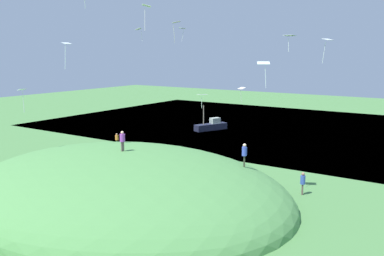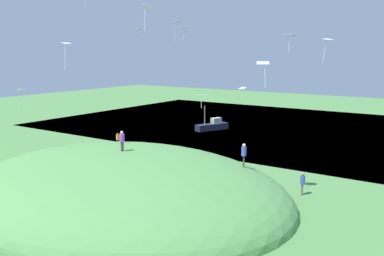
{
  "view_description": "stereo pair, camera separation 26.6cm",
  "coord_description": "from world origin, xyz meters",
  "px_view_note": "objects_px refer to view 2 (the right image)",
  "views": [
    {
      "loc": [
        32.84,
        19.82,
        11.14
      ],
      "look_at": [
        1.53,
        -1.24,
        4.43
      ],
      "focal_mm": 39.77,
      "sensor_mm": 36.0,
      "label": 1
    },
    {
      "loc": [
        32.69,
        20.04,
        11.14
      ],
      "look_at": [
        1.53,
        -1.24,
        4.43
      ],
      "focal_mm": 39.77,
      "sensor_mm": 36.0,
      "label": 2
    }
  ],
  "objects_px": {
    "kite_5": "(22,92)",
    "kite_12": "(183,29)",
    "kite_0": "(146,7)",
    "kite_13": "(242,89)",
    "kite_14": "(177,23)",
    "kite_2": "(328,41)",
    "kite_10": "(139,30)",
    "kite_6": "(202,95)",
    "person_on_hilltop": "(122,139)",
    "kite_9": "(67,46)",
    "kite_4": "(290,36)",
    "person_walking_path": "(118,138)",
    "person_with_child": "(244,152)",
    "kite_8": "(263,64)",
    "person_watching_kites": "(303,181)",
    "boat_on_lake": "(212,126)"
  },
  "relations": [
    {
      "from": "kite_5",
      "to": "kite_12",
      "type": "height_order",
      "value": "kite_12"
    },
    {
      "from": "kite_0",
      "to": "kite_13",
      "type": "bearing_deg",
      "value": 178.49
    },
    {
      "from": "kite_12",
      "to": "kite_14",
      "type": "relative_size",
      "value": 0.79
    },
    {
      "from": "kite_2",
      "to": "kite_14",
      "type": "height_order",
      "value": "kite_14"
    },
    {
      "from": "kite_2",
      "to": "kite_13",
      "type": "bearing_deg",
      "value": -110.02
    },
    {
      "from": "kite_10",
      "to": "kite_13",
      "type": "height_order",
      "value": "kite_10"
    },
    {
      "from": "kite_6",
      "to": "kite_13",
      "type": "distance_m",
      "value": 16.23
    },
    {
      "from": "kite_0",
      "to": "kite_13",
      "type": "xyz_separation_m",
      "value": [
        -16.49,
        0.44,
        -7.91
      ]
    },
    {
      "from": "person_on_hilltop",
      "to": "kite_9",
      "type": "height_order",
      "value": "kite_9"
    },
    {
      "from": "kite_2",
      "to": "kite_12",
      "type": "height_order",
      "value": "kite_12"
    },
    {
      "from": "kite_4",
      "to": "kite_14",
      "type": "bearing_deg",
      "value": -79.61
    },
    {
      "from": "person_on_hilltop",
      "to": "kite_5",
      "type": "bearing_deg",
      "value": 123.19
    },
    {
      "from": "kite_4",
      "to": "kite_14",
      "type": "xyz_separation_m",
      "value": [
        2.1,
        -11.44,
        1.5
      ]
    },
    {
      "from": "kite_10",
      "to": "kite_14",
      "type": "xyz_separation_m",
      "value": [
        -0.23,
        4.9,
        0.54
      ]
    },
    {
      "from": "kite_6",
      "to": "kite_0",
      "type": "bearing_deg",
      "value": -79.47
    },
    {
      "from": "kite_12",
      "to": "kite_13",
      "type": "height_order",
      "value": "kite_12"
    },
    {
      "from": "person_walking_path",
      "to": "kite_9",
      "type": "relative_size",
      "value": 0.75
    },
    {
      "from": "kite_9",
      "to": "person_on_hilltop",
      "type": "bearing_deg",
      "value": 98.5
    },
    {
      "from": "kite_6",
      "to": "kite_14",
      "type": "relative_size",
      "value": 0.52
    },
    {
      "from": "kite_6",
      "to": "kite_4",
      "type": "bearing_deg",
      "value": 159.81
    },
    {
      "from": "kite_14",
      "to": "kite_0",
      "type": "bearing_deg",
      "value": 19.94
    },
    {
      "from": "person_with_child",
      "to": "kite_8",
      "type": "distance_m",
      "value": 6.77
    },
    {
      "from": "person_on_hilltop",
      "to": "kite_8",
      "type": "distance_m",
      "value": 12.08
    },
    {
      "from": "kite_12",
      "to": "person_with_child",
      "type": "bearing_deg",
      "value": 46.6
    },
    {
      "from": "kite_9",
      "to": "kite_12",
      "type": "xyz_separation_m",
      "value": [
        -22.2,
        -4.44,
        2.48
      ]
    },
    {
      "from": "person_watching_kites",
      "to": "kite_2",
      "type": "xyz_separation_m",
      "value": [
        -8.71,
        -1.25,
        11.06
      ]
    },
    {
      "from": "person_on_hilltop",
      "to": "kite_14",
      "type": "bearing_deg",
      "value": 37.65
    },
    {
      "from": "person_on_hilltop",
      "to": "kite_6",
      "type": "relative_size",
      "value": 1.4
    },
    {
      "from": "kite_9",
      "to": "kite_14",
      "type": "bearing_deg",
      "value": 175.83
    },
    {
      "from": "person_with_child",
      "to": "kite_0",
      "type": "distance_m",
      "value": 14.37
    },
    {
      "from": "person_watching_kites",
      "to": "kite_12",
      "type": "height_order",
      "value": "kite_12"
    },
    {
      "from": "boat_on_lake",
      "to": "person_on_hilltop",
      "type": "relative_size",
      "value": 3.28
    },
    {
      "from": "person_with_child",
      "to": "kite_2",
      "type": "relative_size",
      "value": 0.8
    },
    {
      "from": "person_watching_kites",
      "to": "kite_12",
      "type": "bearing_deg",
      "value": 45.56
    },
    {
      "from": "person_walking_path",
      "to": "kite_5",
      "type": "height_order",
      "value": "kite_5"
    },
    {
      "from": "person_on_hilltop",
      "to": "kite_12",
      "type": "relative_size",
      "value": 0.91
    },
    {
      "from": "kite_0",
      "to": "person_watching_kites",
      "type": "bearing_deg",
      "value": 106.92
    },
    {
      "from": "person_walking_path",
      "to": "kite_13",
      "type": "bearing_deg",
      "value": -123.57
    },
    {
      "from": "person_walking_path",
      "to": "kite_4",
      "type": "relative_size",
      "value": 1.03
    },
    {
      "from": "kite_4",
      "to": "kite_5",
      "type": "height_order",
      "value": "kite_4"
    },
    {
      "from": "person_watching_kites",
      "to": "kite_8",
      "type": "xyz_separation_m",
      "value": [
        2.49,
        -2.52,
        9.11
      ]
    },
    {
      "from": "boat_on_lake",
      "to": "kite_14",
      "type": "relative_size",
      "value": 2.36
    },
    {
      "from": "kite_14",
      "to": "person_on_hilltop",
      "type": "bearing_deg",
      "value": 17.6
    },
    {
      "from": "kite_6",
      "to": "kite_10",
      "type": "height_order",
      "value": "kite_10"
    },
    {
      "from": "kite_5",
      "to": "kite_14",
      "type": "bearing_deg",
      "value": 160.83
    },
    {
      "from": "person_on_hilltop",
      "to": "kite_14",
      "type": "xyz_separation_m",
      "value": [
        -12.68,
        -4.02,
        9.53
      ]
    },
    {
      "from": "kite_4",
      "to": "kite_13",
      "type": "height_order",
      "value": "kite_4"
    },
    {
      "from": "person_on_hilltop",
      "to": "kite_2",
      "type": "distance_m",
      "value": 21.19
    },
    {
      "from": "kite_2",
      "to": "kite_13",
      "type": "height_order",
      "value": "kite_2"
    },
    {
      "from": "kite_6",
      "to": "person_watching_kites",
      "type": "bearing_deg",
      "value": 110.82
    }
  ]
}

